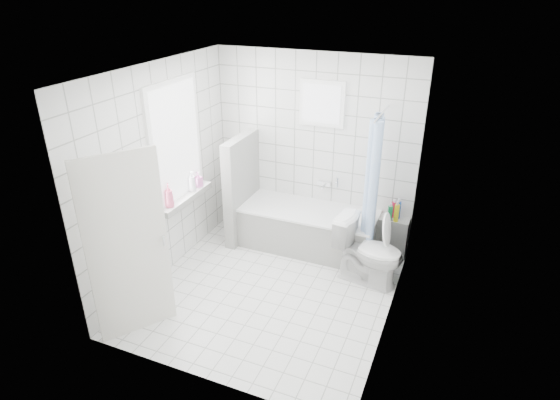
% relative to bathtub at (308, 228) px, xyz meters
% --- Properties ---
extents(ground, '(3.00, 3.00, 0.00)m').
position_rel_bathtub_xyz_m(ground, '(-0.09, -1.12, -0.29)').
color(ground, white).
rests_on(ground, ground).
extents(ceiling, '(3.00, 3.00, 0.00)m').
position_rel_bathtub_xyz_m(ceiling, '(-0.09, -1.12, 2.31)').
color(ceiling, white).
rests_on(ceiling, ground).
extents(wall_back, '(2.80, 0.02, 2.60)m').
position_rel_bathtub_xyz_m(wall_back, '(-0.09, 0.38, 1.01)').
color(wall_back, white).
rests_on(wall_back, ground).
extents(wall_front, '(2.80, 0.02, 2.60)m').
position_rel_bathtub_xyz_m(wall_front, '(-0.09, -2.62, 1.01)').
color(wall_front, white).
rests_on(wall_front, ground).
extents(wall_left, '(0.02, 3.00, 2.60)m').
position_rel_bathtub_xyz_m(wall_left, '(-1.49, -1.12, 1.01)').
color(wall_left, white).
rests_on(wall_left, ground).
extents(wall_right, '(0.02, 3.00, 2.60)m').
position_rel_bathtub_xyz_m(wall_right, '(1.31, -1.12, 1.01)').
color(wall_right, white).
rests_on(wall_right, ground).
extents(window_left, '(0.01, 0.90, 1.40)m').
position_rel_bathtub_xyz_m(window_left, '(-1.44, -0.82, 1.31)').
color(window_left, white).
rests_on(window_left, wall_left).
extents(window_back, '(0.50, 0.01, 0.50)m').
position_rel_bathtub_xyz_m(window_back, '(0.01, 0.33, 1.66)').
color(window_back, white).
rests_on(window_back, wall_back).
extents(window_sill, '(0.18, 1.02, 0.08)m').
position_rel_bathtub_xyz_m(window_sill, '(-1.40, -0.82, 0.57)').
color(window_sill, white).
rests_on(window_sill, wall_left).
extents(door, '(0.49, 0.68, 2.00)m').
position_rel_bathtub_xyz_m(door, '(-1.11, -2.28, 0.71)').
color(door, silver).
rests_on(door, ground).
extents(bathtub, '(1.84, 0.77, 0.58)m').
position_rel_bathtub_xyz_m(bathtub, '(0.00, 0.00, 0.00)').
color(bathtub, white).
rests_on(bathtub, ground).
extents(partition_wall, '(0.15, 0.85, 1.50)m').
position_rel_bathtub_xyz_m(partition_wall, '(-0.98, -0.05, 0.46)').
color(partition_wall, white).
rests_on(partition_wall, ground).
extents(tiled_ledge, '(0.40, 0.24, 0.55)m').
position_rel_bathtub_xyz_m(tiled_ledge, '(1.10, 0.25, -0.02)').
color(tiled_ledge, white).
rests_on(tiled_ledge, ground).
extents(toilet, '(0.88, 0.58, 0.84)m').
position_rel_bathtub_xyz_m(toilet, '(0.94, -0.47, 0.13)').
color(toilet, white).
rests_on(toilet, ground).
extents(curtain_rod, '(0.02, 0.80, 0.02)m').
position_rel_bathtub_xyz_m(curtain_rod, '(0.86, -0.02, 1.71)').
color(curtain_rod, silver).
rests_on(curtain_rod, wall_back).
extents(shower_curtain, '(0.14, 0.48, 1.78)m').
position_rel_bathtub_xyz_m(shower_curtain, '(0.86, -0.16, 0.81)').
color(shower_curtain, '#467CCE').
rests_on(shower_curtain, curtain_rod).
extents(tub_faucet, '(0.18, 0.06, 0.06)m').
position_rel_bathtub_xyz_m(tub_faucet, '(0.10, 0.33, 0.56)').
color(tub_faucet, silver).
rests_on(tub_faucet, wall_back).
extents(sill_bottles, '(0.16, 0.80, 0.30)m').
position_rel_bathtub_xyz_m(sill_bottles, '(-1.39, -0.86, 0.75)').
color(sill_bottles, white).
rests_on(sill_bottles, window_sill).
extents(ledge_bottles, '(0.15, 0.18, 0.24)m').
position_rel_bathtub_xyz_m(ledge_bottles, '(1.10, 0.23, 0.37)').
color(ledge_bottles, yellow).
rests_on(ledge_bottles, tiled_ledge).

